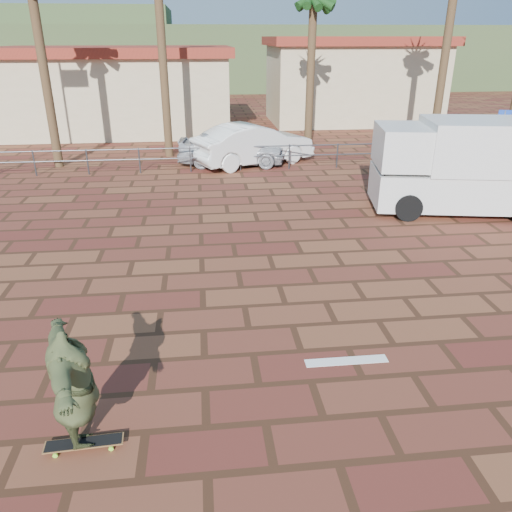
{
  "coord_description": "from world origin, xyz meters",
  "views": [
    {
      "loc": [
        -1.57,
        -7.93,
        4.98
      ],
      "look_at": [
        -0.53,
        1.51,
        0.8
      ],
      "focal_mm": 35.0,
      "sensor_mm": 36.0,
      "label": 1
    }
  ],
  "objects_px": {
    "skateboarder": "(74,390)",
    "car_silver": "(232,147)",
    "campervan": "(467,164)",
    "longboard": "(84,443)",
    "car_white": "(253,144)"
  },
  "relations": [
    {
      "from": "skateboarder",
      "to": "car_silver",
      "type": "bearing_deg",
      "value": -27.39
    },
    {
      "from": "skateboarder",
      "to": "longboard",
      "type": "bearing_deg",
      "value": -106.61
    },
    {
      "from": "car_silver",
      "to": "longboard",
      "type": "bearing_deg",
      "value": 175.75
    },
    {
      "from": "campervan",
      "to": "car_silver",
      "type": "distance_m",
      "value": 9.6
    },
    {
      "from": "longboard",
      "to": "car_silver",
      "type": "relative_size",
      "value": 0.23
    },
    {
      "from": "skateboarder",
      "to": "car_white",
      "type": "distance_m",
      "value": 16.18
    },
    {
      "from": "longboard",
      "to": "campervan",
      "type": "distance_m",
      "value": 13.16
    },
    {
      "from": "skateboarder",
      "to": "car_silver",
      "type": "distance_m",
      "value": 15.99
    },
    {
      "from": "car_white",
      "to": "skateboarder",
      "type": "bearing_deg",
      "value": 140.75
    },
    {
      "from": "skateboarder",
      "to": "campervan",
      "type": "relative_size",
      "value": 0.37
    },
    {
      "from": "campervan",
      "to": "skateboarder",
      "type": "bearing_deg",
      "value": -127.19
    },
    {
      "from": "campervan",
      "to": "longboard",
      "type": "bearing_deg",
      "value": -127.19
    },
    {
      "from": "car_silver",
      "to": "car_white",
      "type": "distance_m",
      "value": 0.92
    },
    {
      "from": "skateboarder",
      "to": "campervan",
      "type": "xyz_separation_m",
      "value": [
        9.66,
        8.83,
        0.5
      ]
    },
    {
      "from": "longboard",
      "to": "car_white",
      "type": "distance_m",
      "value": 16.2
    }
  ]
}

